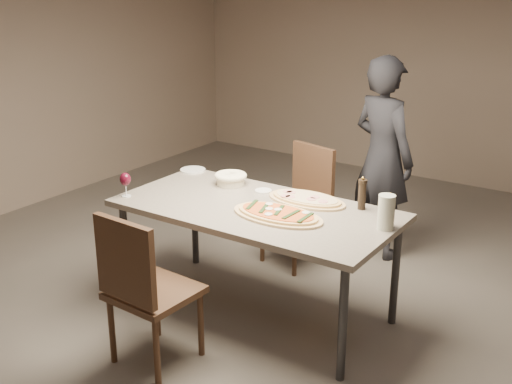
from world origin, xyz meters
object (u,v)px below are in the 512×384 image
Objects in this scene: zucchini_pizza at (278,214)px; carafe at (386,212)px; dining_table at (256,215)px; chair_near at (143,284)px; diner at (383,158)px; pepper_mill_left at (362,194)px; ham_pizza at (307,199)px; bread_basket at (231,178)px; chair_far at (303,198)px.

carafe reaches higher than zucchini_pizza.
dining_table is 1.92× the size of chair_near.
diner reaches higher than zucchini_pizza.
pepper_mill_left is 0.34m from carafe.
zucchini_pizza is 0.34m from ham_pizza.
carafe is at bearing 2.39° from zucchini_pizza.
chair_near is at bearing -78.80° from bread_basket.
ham_pizza is (0.22, 0.27, 0.07)m from dining_table.
dining_table is at bearing -171.95° from carafe.
diner is at bearing 106.39° from pepper_mill_left.
pepper_mill_left is 0.99m from chair_far.
chair_near is at bearing -135.38° from carafe.
carafe is at bearing -7.38° from bread_basket.
chair_near is 1.03× the size of chair_far.
chair_near is at bearing -101.27° from dining_table.
carafe is 1.31m from chair_far.
dining_table is 7.89× the size of bread_basket.
chair_far is 0.70m from diner.
zucchini_pizza is 0.67× the size of chair_far.
zucchini_pizza is at bearing -18.56° from dining_table.
diner is (-0.56, 1.25, -0.06)m from carafe.
bread_basket is 1.28m from diner.
pepper_mill_left is at bearing 33.72° from zucchini_pizza.
chair_far is at bearing 92.56° from chair_near.
bread_basket is 0.14× the size of diner.
chair_far reaches higher than dining_table.
diner is (0.67, 1.09, -0.00)m from bread_basket.
bread_basket is (-0.62, 0.01, 0.03)m from ham_pizza.
zucchini_pizza is 0.38× the size of diner.
carafe is 1.45m from chair_near.
bread_basket reaches higher than zucchini_pizza.
chair_near reaches higher than zucchini_pizza.
bread_basket is (-0.40, 0.28, 0.11)m from dining_table.
pepper_mill_left reaches higher than carafe.
bread_basket is (-0.61, 0.35, 0.03)m from zucchini_pizza.
carafe is (0.83, 0.12, 0.16)m from dining_table.
chair_near is 2.30m from diner.
chair_far is 0.57× the size of diner.
chair_near is at bearing -121.68° from pepper_mill_left.
bread_basket is 0.72m from chair_far.
ham_pizza is 0.60× the size of chair_far.
pepper_mill_left reaches higher than dining_table.
diner is at bearing 73.07° from zucchini_pizza.
dining_table is at bearing -34.58° from bread_basket.
ham_pizza is at bearing 108.51° from diner.
chair_far is (-0.38, 0.63, -0.25)m from ham_pizza.
carafe is at bearing 47.37° from chair_near.
carafe reaches higher than chair_far.
diner is (0.45, 2.24, 0.27)m from chair_near.
dining_table is 0.69m from pepper_mill_left.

